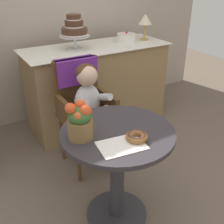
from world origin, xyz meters
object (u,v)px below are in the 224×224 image
donut_front (137,136)px  table_lamp (145,20)px  flower_vase (80,120)px  round_layer_cake (126,38)px  tiered_cake_stand (74,29)px  seated_child (89,99)px  wicker_chair (81,97)px  cafe_table (117,158)px

donut_front → table_lamp: size_ratio=0.46×
flower_vase → round_layer_cake: bearing=47.5°
donut_front → tiered_cake_stand: (0.27, 1.45, 0.35)m
donut_front → flower_vase: bearing=144.9°
seated_child → donut_front: bearing=-94.8°
wicker_chair → table_lamp: (1.05, 0.53, 0.48)m
wicker_chair → seated_child: (0.00, -0.16, 0.04)m
wicker_chair → seated_child: seated_child is taller
flower_vase → table_lamp: 1.88m
seated_child → table_lamp: (1.05, 0.69, 0.44)m
donut_front → table_lamp: (1.11, 1.43, 0.37)m
donut_front → table_lamp: 1.85m
tiered_cake_stand → round_layer_cake: size_ratio=1.66×
donut_front → flower_vase: 0.34m
donut_front → tiered_cake_stand: bearing=79.3°
cafe_table → flower_vase: bearing=169.1°
round_layer_cake → table_lamp: 0.29m
wicker_chair → flower_vase: (-0.33, -0.70, 0.20)m
seated_child → flower_vase: 0.66m
donut_front → round_layer_cake: 1.71m
wicker_chair → round_layer_cake: round_layer_cake is taller
seated_child → round_layer_cake: size_ratio=3.59×
tiered_cake_stand → cafe_table: bearing=-103.5°
cafe_table → tiered_cake_stand: size_ratio=2.14×
flower_vase → table_lamp: (1.39, 1.24, 0.28)m
tiered_cake_stand → table_lamp: (0.84, -0.02, 0.02)m
cafe_table → tiered_cake_stand: tiered_cake_stand is taller
wicker_chair → flower_vase: size_ratio=4.04×
table_lamp → wicker_chair: bearing=-153.2°
cafe_table → table_lamp: table_lamp is taller
flower_vase → seated_child: bearing=58.8°
cafe_table → round_layer_cake: 1.66m
seated_child → round_layer_cake: bearing=40.9°
cafe_table → tiered_cake_stand: 1.46m
seated_child → flower_vase: seated_child is taller
flower_vase → tiered_cake_stand: (0.54, 1.26, 0.26)m
donut_front → tiered_cake_stand: 1.51m
seated_child → tiered_cake_stand: size_ratio=2.16×
cafe_table → flower_vase: flower_vase is taller
cafe_table → wicker_chair: (0.10, 0.75, 0.13)m
round_layer_cake → wicker_chair: bearing=-145.9°
table_lamp → cafe_table: bearing=-132.1°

